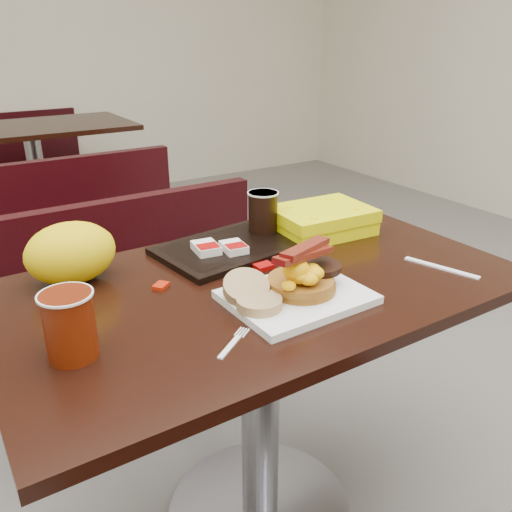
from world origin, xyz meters
TOP-DOWN VIEW (x-y plane):
  - table_near at (0.00, 0.00)m, footprint 1.20×0.70m
  - bench_near_n at (0.00, 0.70)m, footprint 1.00×0.46m
  - table_far at (0.00, 2.60)m, footprint 1.20×0.70m
  - bench_far_s at (0.00, 1.90)m, footprint 1.00×0.46m
  - bench_far_n at (0.00, 3.30)m, footprint 1.00×0.46m
  - platter at (0.01, -0.12)m, footprint 0.30×0.23m
  - pancake_stack at (0.03, -0.11)m, footprint 0.17×0.17m
  - sausage_patty at (0.09, -0.11)m, footprint 0.11×0.11m
  - scrambled_eggs at (0.00, -0.13)m, footprint 0.11×0.10m
  - bacon_strips at (0.02, -0.13)m, footprint 0.20×0.13m
  - muffin_bottom at (-0.09, -0.13)m, footprint 0.11×0.11m
  - muffin_top at (-0.09, -0.08)m, footprint 0.12×0.12m
  - coffee_cup_near at (-0.45, -0.08)m, footprint 0.10×0.10m
  - fork at (-0.20, -0.21)m, footprint 0.10×0.08m
  - knife at (0.41, -0.18)m, footprint 0.07×0.18m
  - condiment_syrup at (-0.21, 0.09)m, footprint 0.05×0.04m
  - condiment_ketchup at (0.04, 0.06)m, footprint 0.05×0.04m
  - tray at (0.02, 0.20)m, footprint 0.38×0.29m
  - hashbrown_sleeve_left at (-0.04, 0.19)m, footprint 0.07×0.09m
  - hashbrown_sleeve_right at (0.02, 0.16)m, footprint 0.06×0.08m
  - coffee_cup_far at (0.17, 0.25)m, footprint 0.09×0.09m
  - clamshell at (0.33, 0.18)m, footprint 0.28×0.22m
  - paper_bag at (-0.37, 0.23)m, footprint 0.23×0.19m

SIDE VIEW (x-z plane):
  - bench_near_n at x=0.00m, z-range 0.00..0.72m
  - bench_far_s at x=0.00m, z-range 0.00..0.72m
  - bench_far_n at x=0.00m, z-range 0.00..0.72m
  - table_near at x=0.00m, z-range 0.00..0.75m
  - table_far at x=0.00m, z-range 0.00..0.75m
  - fork at x=-0.20m, z-range 0.75..0.75m
  - knife at x=0.41m, z-range 0.75..0.75m
  - condiment_syrup at x=-0.21m, z-range 0.75..0.76m
  - condiment_ketchup at x=0.04m, z-range 0.75..0.76m
  - tray at x=0.02m, z-range 0.75..0.77m
  - platter at x=0.01m, z-range 0.75..0.77m
  - hashbrown_sleeve_right at x=0.02m, z-range 0.77..0.79m
  - hashbrown_sleeve_left at x=-0.04m, z-range 0.77..0.79m
  - muffin_bottom at x=-0.09m, z-range 0.77..0.79m
  - pancake_stack at x=0.03m, z-range 0.77..0.80m
  - clamshell at x=0.33m, z-range 0.75..0.82m
  - muffin_top at x=-0.09m, z-range 0.76..0.82m
  - sausage_patty at x=0.09m, z-range 0.80..0.81m
  - coffee_cup_near at x=-0.45m, z-range 0.75..0.88m
  - paper_bag at x=-0.37m, z-range 0.75..0.89m
  - coffee_cup_far at x=0.17m, z-range 0.77..0.88m
  - scrambled_eggs at x=0.00m, z-range 0.80..0.85m
  - bacon_strips at x=0.02m, z-range 0.85..0.87m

